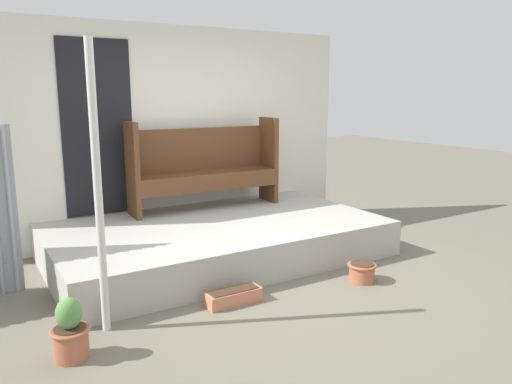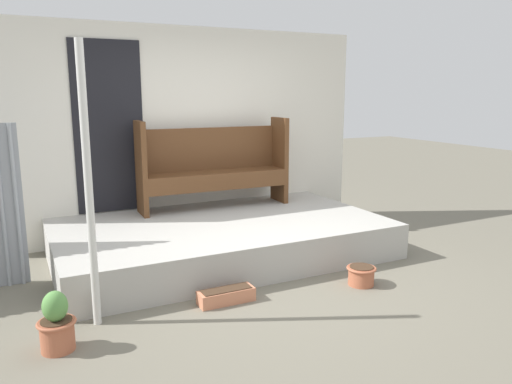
{
  "view_description": "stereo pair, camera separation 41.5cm",
  "coord_description": "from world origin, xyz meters",
  "px_view_note": "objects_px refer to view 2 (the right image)",
  "views": [
    {
      "loc": [
        -2.44,
        -3.76,
        1.82
      ],
      "look_at": [
        0.07,
        0.36,
        0.84
      ],
      "focal_mm": 35.0,
      "sensor_mm": 36.0,
      "label": 1
    },
    {
      "loc": [
        -2.08,
        -3.96,
        1.82
      ],
      "look_at": [
        0.07,
        0.36,
        0.84
      ],
      "focal_mm": 35.0,
      "sensor_mm": 36.0,
      "label": 2
    }
  ],
  "objects_px": {
    "support_post": "(89,189)",
    "planter_box_rect": "(226,296)",
    "bench": "(213,163)",
    "flower_pot_middle": "(361,274)",
    "flower_pot_left": "(57,325)"
  },
  "relations": [
    {
      "from": "planter_box_rect",
      "to": "support_post",
      "type": "bearing_deg",
      "value": 175.48
    },
    {
      "from": "flower_pot_middle",
      "to": "planter_box_rect",
      "type": "xyz_separation_m",
      "value": [
        -1.31,
        0.2,
        -0.04
      ]
    },
    {
      "from": "flower_pot_middle",
      "to": "planter_box_rect",
      "type": "bearing_deg",
      "value": 171.5
    },
    {
      "from": "flower_pot_left",
      "to": "flower_pot_middle",
      "type": "xyz_separation_m",
      "value": [
        2.71,
        0.02,
        -0.09
      ]
    },
    {
      "from": "support_post",
      "to": "planter_box_rect",
      "type": "relative_size",
      "value": 4.4
    },
    {
      "from": "bench",
      "to": "planter_box_rect",
      "type": "xyz_separation_m",
      "value": [
        -0.67,
        -1.94,
        -0.88
      ]
    },
    {
      "from": "support_post",
      "to": "bench",
      "type": "xyz_separation_m",
      "value": [
        1.75,
        1.86,
        -0.15
      ]
    },
    {
      "from": "support_post",
      "to": "flower_pot_left",
      "type": "xyz_separation_m",
      "value": [
        -0.32,
        -0.31,
        -0.9
      ]
    },
    {
      "from": "bench",
      "to": "flower_pot_middle",
      "type": "xyz_separation_m",
      "value": [
        0.65,
        -2.14,
        -0.84
      ]
    },
    {
      "from": "flower_pot_middle",
      "to": "planter_box_rect",
      "type": "height_order",
      "value": "flower_pot_middle"
    },
    {
      "from": "bench",
      "to": "planter_box_rect",
      "type": "relative_size",
      "value": 3.77
    },
    {
      "from": "support_post",
      "to": "bench",
      "type": "bearing_deg",
      "value": 46.82
    },
    {
      "from": "support_post",
      "to": "bench",
      "type": "height_order",
      "value": "support_post"
    },
    {
      "from": "support_post",
      "to": "flower_pot_left",
      "type": "relative_size",
      "value": 4.92
    },
    {
      "from": "support_post",
      "to": "planter_box_rect",
      "type": "distance_m",
      "value": 1.5
    }
  ]
}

